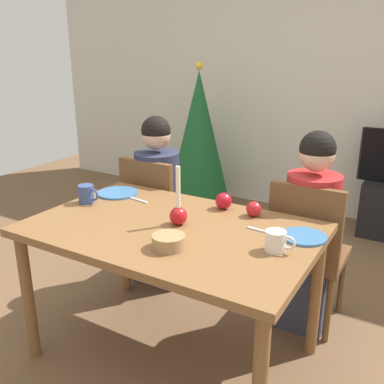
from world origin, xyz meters
The scene contains 18 objects.
ground_plane centered at (0.00, 0.00, 0.00)m, with size 7.68×7.68×0.00m, color brown.
back_wall centered at (0.00, 2.60, 1.30)m, with size 6.40×0.10×2.60m, color beige.
dining_table centered at (0.00, 0.00, 0.67)m, with size 1.40×0.90×0.75m.
chair_left centered at (-0.53, 0.61, 0.51)m, with size 0.40×0.40×0.90m.
chair_right centered at (0.52, 0.61, 0.51)m, with size 0.40×0.40×0.90m.
person_left_child centered at (-0.53, 0.64, 0.57)m, with size 0.30×0.30×1.17m.
person_right_child centered at (0.52, 0.64, 0.57)m, with size 0.30×0.30×1.17m.
christmas_tree centered at (-1.02, 2.07, 0.77)m, with size 0.61×0.61×1.47m.
candle_centerpiece centered at (0.02, 0.04, 0.81)m, with size 0.09×0.09×0.30m.
plate_left centered at (-0.55, 0.25, 0.76)m, with size 0.24×0.24×0.01m, color teal.
plate_right centered at (0.60, 0.20, 0.76)m, with size 0.21×0.21×0.01m, color teal.
mug_left centered at (-0.60, 0.04, 0.80)m, with size 0.13×0.09×0.10m.
mug_right centered at (0.54, 0.00, 0.80)m, with size 0.13×0.09×0.09m.
fork_left centered at (-0.39, 0.22, 0.75)m, with size 0.18×0.01×0.01m, color silver.
fork_right centered at (0.42, 0.16, 0.75)m, with size 0.18×0.01×0.01m, color silver.
bowl_walnuts centered at (0.12, -0.21, 0.78)m, with size 0.15×0.15×0.06m, color #99754C.
apple_near_candle centered at (0.11, 0.35, 0.79)m, with size 0.09×0.09×0.09m, color #B0111F.
apple_by_left_plate centered at (0.30, 0.33, 0.79)m, with size 0.08×0.08×0.08m, color #B21920.
Camera 1 is at (1.07, -1.62, 1.57)m, focal length 40.07 mm.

